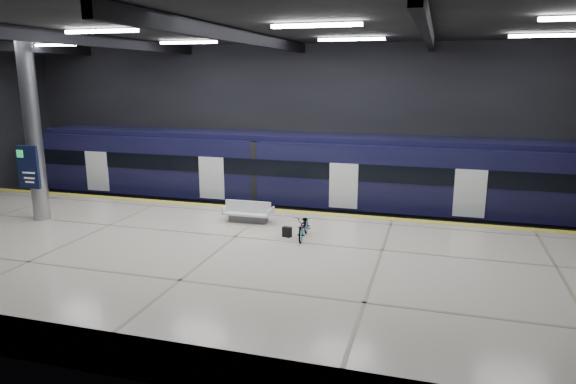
% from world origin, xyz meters
% --- Properties ---
extents(ground, '(30.00, 30.00, 0.00)m').
position_xyz_m(ground, '(0.00, 0.00, 0.00)').
color(ground, black).
rests_on(ground, ground).
extents(room_shell, '(30.10, 16.10, 8.05)m').
position_xyz_m(room_shell, '(-0.00, 0.00, 5.72)').
color(room_shell, black).
rests_on(room_shell, ground).
extents(platform, '(30.00, 11.00, 1.10)m').
position_xyz_m(platform, '(0.00, -2.50, 0.55)').
color(platform, beige).
rests_on(platform, ground).
extents(safety_strip, '(30.00, 0.40, 0.01)m').
position_xyz_m(safety_strip, '(0.00, 2.75, 1.11)').
color(safety_strip, gold).
rests_on(safety_strip, platform).
extents(rails, '(30.00, 1.52, 0.16)m').
position_xyz_m(rails, '(0.00, 5.50, 0.08)').
color(rails, gray).
rests_on(rails, ground).
extents(train, '(29.40, 2.84, 3.79)m').
position_xyz_m(train, '(1.62, 5.50, 2.06)').
color(train, black).
rests_on(train, ground).
extents(bench, '(1.86, 0.78, 0.82)m').
position_xyz_m(bench, '(-0.21, 0.84, 1.39)').
color(bench, '#595B60').
rests_on(bench, platform).
extents(bicycle, '(0.71, 1.68, 0.86)m').
position_xyz_m(bicycle, '(2.31, -0.52, 1.53)').
color(bicycle, '#99999E').
rests_on(bicycle, platform).
extents(pannier_bag, '(0.33, 0.24, 0.35)m').
position_xyz_m(pannier_bag, '(1.71, -0.52, 1.28)').
color(pannier_bag, black).
rests_on(pannier_bag, platform).
extents(info_column, '(0.90, 0.78, 6.90)m').
position_xyz_m(info_column, '(-8.00, -1.03, 4.46)').
color(info_column, '#9EA0A5').
rests_on(info_column, platform).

